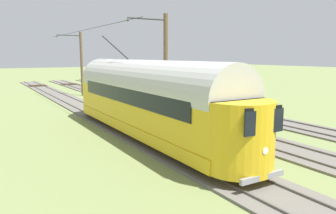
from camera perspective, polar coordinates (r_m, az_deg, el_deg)
name	(u,v)px	position (r m, az deg, el deg)	size (l,w,h in m)	color
ground_plane	(173,116)	(24.85, 0.89, -1.58)	(220.00, 220.00, 0.00)	olive
track_streetcar_siding	(219,110)	(27.82, 8.93, -0.44)	(2.80, 80.00, 0.18)	#666059
track_adjacent_siding	(171,115)	(25.10, 0.52, -1.35)	(2.80, 80.00, 0.18)	#666059
track_third_siding	(112,121)	(23.05, -9.66, -2.40)	(2.80, 80.00, 0.18)	#666059
vintage_streetcar	(146,98)	(17.99, -3.90, 1.65)	(2.65, 17.35, 5.75)	gold
flatcar_adjacent	(184,107)	(23.48, 2.77, -0.08)	(2.80, 13.54, 1.60)	brown
catenary_pole_foreground	(81,63)	(38.60, -14.91, 7.44)	(2.81, 0.28, 7.13)	brown
catenary_pole_mid_near	(165,68)	(21.05, -0.58, 6.74)	(2.81, 0.28, 7.13)	brown
overhead_wire_run	(81,31)	(29.51, -14.97, 12.64)	(2.60, 22.92, 0.18)	black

